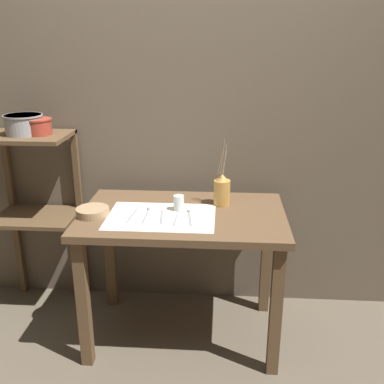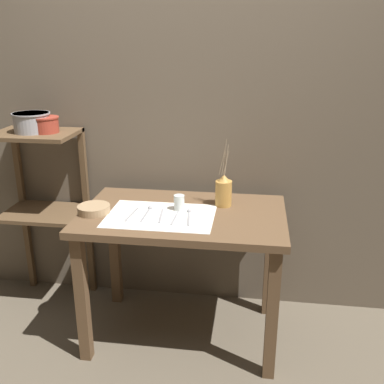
% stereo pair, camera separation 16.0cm
% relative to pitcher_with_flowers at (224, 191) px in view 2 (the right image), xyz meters
% --- Properties ---
extents(ground_plane, '(12.00, 12.00, 0.00)m').
position_rel_pitcher_with_flowers_xyz_m(ground_plane, '(-0.21, -0.14, -0.87)').
color(ground_plane, brown).
extents(stone_wall_back, '(7.00, 0.06, 2.40)m').
position_rel_pitcher_with_flowers_xyz_m(stone_wall_back, '(-0.21, 0.32, 0.33)').
color(stone_wall_back, brown).
rests_on(stone_wall_back, ground_plane).
extents(wooden_table, '(1.11, 0.70, 0.78)m').
position_rel_pitcher_with_flowers_xyz_m(wooden_table, '(-0.21, -0.14, -0.21)').
color(wooden_table, brown).
rests_on(wooden_table, ground_plane).
extents(wooden_shelf_unit, '(0.48, 0.36, 1.15)m').
position_rel_pitcher_with_flowers_xyz_m(wooden_shelf_unit, '(-1.14, 0.14, -0.06)').
color(wooden_shelf_unit, brown).
rests_on(wooden_shelf_unit, ground_plane).
extents(linen_cloth, '(0.57, 0.40, 0.00)m').
position_rel_pitcher_with_flowers_xyz_m(linen_cloth, '(-0.32, -0.21, -0.08)').
color(linen_cloth, white).
rests_on(linen_cloth, wooden_table).
extents(pitcher_with_flowers, '(0.09, 0.09, 0.38)m').
position_rel_pitcher_with_flowers_xyz_m(pitcher_with_flowers, '(0.00, 0.00, 0.00)').
color(pitcher_with_flowers, '#B7843D').
rests_on(pitcher_with_flowers, wooden_table).
extents(wooden_bowl, '(0.18, 0.18, 0.04)m').
position_rel_pitcher_with_flowers_xyz_m(wooden_bowl, '(-0.69, -0.21, -0.06)').
color(wooden_bowl, '#9E7F5B').
rests_on(wooden_bowl, wooden_table).
extents(glass_tumbler_near, '(0.06, 0.06, 0.08)m').
position_rel_pitcher_with_flowers_xyz_m(glass_tumbler_near, '(-0.23, -0.11, -0.04)').
color(glass_tumbler_near, silver).
rests_on(glass_tumbler_near, wooden_table).
extents(fork_outer, '(0.03, 0.20, 0.00)m').
position_rel_pitcher_with_flowers_xyz_m(fork_outer, '(-0.48, -0.21, -0.08)').
color(fork_outer, '#939399').
rests_on(fork_outer, wooden_table).
extents(spoon_inner, '(0.02, 0.21, 0.02)m').
position_rel_pitcher_with_flowers_xyz_m(spoon_inner, '(-0.40, -0.15, -0.08)').
color(spoon_inner, '#939399').
rests_on(spoon_inner, wooden_table).
extents(fork_inner, '(0.03, 0.20, 0.00)m').
position_rel_pitcher_with_flowers_xyz_m(fork_inner, '(-0.32, -0.21, -0.08)').
color(fork_inner, '#939399').
rests_on(fork_inner, wooden_table).
extents(knife_center, '(0.02, 0.20, 0.00)m').
position_rel_pitcher_with_flowers_xyz_m(knife_center, '(-0.24, -0.23, -0.08)').
color(knife_center, '#939399').
rests_on(knife_center, wooden_table).
extents(spoon_outer, '(0.04, 0.21, 0.02)m').
position_rel_pitcher_with_flowers_xyz_m(spoon_outer, '(-0.17, -0.17, -0.08)').
color(spoon_outer, '#939399').
rests_on(spoon_outer, wooden_table).
extents(metal_pot_large, '(0.22, 0.22, 0.11)m').
position_rel_pitcher_with_flowers_xyz_m(metal_pot_large, '(-1.15, 0.10, 0.34)').
color(metal_pot_large, '#939399').
rests_on(metal_pot_large, wooden_shelf_unit).
extents(metal_pot_small, '(0.16, 0.16, 0.09)m').
position_rel_pitcher_with_flowers_xyz_m(metal_pot_small, '(-1.06, 0.10, 0.33)').
color(metal_pot_small, '#9E3828').
rests_on(metal_pot_small, wooden_shelf_unit).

